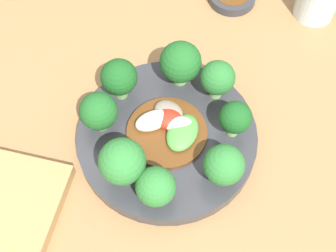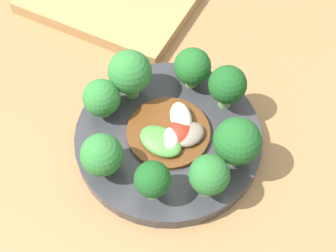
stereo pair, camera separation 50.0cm
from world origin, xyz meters
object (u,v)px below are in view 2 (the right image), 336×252
at_px(broccoli_southeast, 209,175).
at_px(broccoli_southwest, 102,155).
at_px(broccoli_north, 192,67).
at_px(broccoli_south, 153,180).
at_px(stirfry_center, 172,133).
at_px(broccoli_west, 102,98).
at_px(broccoli_northeast, 227,85).
at_px(plate, 168,139).
at_px(broccoli_east, 237,142).
at_px(cutting_board, 108,1).
at_px(broccoli_northwest, 130,73).

distance_m(broccoli_southeast, broccoli_southwest, 0.13).
relative_size(broccoli_north, broccoli_south, 1.03).
bearing_deg(broccoli_south, broccoli_southwest, 169.17).
distance_m(broccoli_north, stirfry_center, 0.10).
bearing_deg(broccoli_west, broccoli_south, -42.46).
bearing_deg(broccoli_northeast, broccoli_north, 159.24).
xyz_separation_m(plate, broccoli_east, (0.09, -0.01, 0.05)).
bearing_deg(broccoli_northeast, cutting_board, 146.92).
distance_m(broccoli_north, cutting_board, 0.23).
bearing_deg(broccoli_north, broccoli_northwest, -150.46).
bearing_deg(broccoli_southwest, broccoli_south, -10.83).
bearing_deg(plate, broccoli_east, -6.21).
height_order(broccoli_southeast, broccoli_east, broccoli_east).
xyz_separation_m(broccoli_northwest, cutting_board, (-0.11, 0.17, -0.05)).
xyz_separation_m(broccoli_west, broccoli_east, (0.18, -0.02, 0.01)).
relative_size(plate, broccoli_west, 4.25).
bearing_deg(stirfry_center, broccoli_northeast, 54.66).
bearing_deg(plate, broccoli_southeast, -41.58).
xyz_separation_m(plate, broccoli_southwest, (-0.06, -0.07, 0.05)).
xyz_separation_m(broccoli_east, cutting_board, (-0.26, 0.23, -0.05)).
bearing_deg(stirfry_center, plate, 165.51).
bearing_deg(broccoli_southeast, broccoli_northwest, 141.13).
height_order(broccoli_northwest, broccoli_east, broccoli_northwest).
distance_m(broccoli_west, stirfry_center, 0.10).
height_order(plate, broccoli_west, broccoli_west).
relative_size(broccoli_south, cutting_board, 0.21).
distance_m(broccoli_northwest, stirfry_center, 0.10).
bearing_deg(broccoli_south, broccoli_north, 91.45).
relative_size(broccoli_east, cutting_board, 0.25).
bearing_deg(broccoli_west, broccoli_northwest, 60.81).
xyz_separation_m(broccoli_southeast, broccoli_northwest, (-0.14, 0.11, 0.01)).
bearing_deg(broccoli_southwest, stirfry_center, 47.95).
bearing_deg(broccoli_south, cutting_board, 120.88).
height_order(broccoli_northeast, cutting_board, broccoli_northeast).
bearing_deg(cutting_board, broccoli_southwest, -68.42).
height_order(broccoli_west, broccoli_east, broccoli_east).
xyz_separation_m(broccoli_southeast, broccoli_north, (-0.06, 0.15, -0.00)).
bearing_deg(broccoli_north, cutting_board, 143.83).
bearing_deg(broccoli_northeast, broccoli_south, -107.11).
distance_m(broccoli_northeast, broccoli_northwest, 0.13).
bearing_deg(broccoli_east, plate, 173.79).
bearing_deg(stirfry_center, broccoli_northwest, 145.60).
bearing_deg(broccoli_northwest, broccoli_north, 29.54).
height_order(broccoli_northwest, stirfry_center, broccoli_northwest).
bearing_deg(broccoli_south, plate, 96.23).
bearing_deg(plate, broccoli_south, -83.77).
xyz_separation_m(plate, broccoli_south, (0.01, -0.09, 0.05)).
relative_size(plate, broccoli_north, 3.96).
height_order(broccoli_east, broccoli_south, broccoli_east).
bearing_deg(cutting_board, broccoli_southeast, -49.29).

